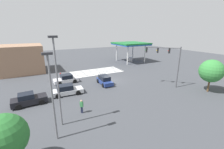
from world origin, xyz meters
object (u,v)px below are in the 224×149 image
(tree_corner_b, at_px, (211,71))
(fire_hydrant, at_px, (60,75))
(traffic_signal_mast, at_px, (167,58))
(car_0, at_px, (105,80))
(tree_corner_c, at_px, (3,138))
(street_light_pole_b, at_px, (52,90))
(car_3, at_px, (67,90))
(street_light_pole_a, at_px, (57,76))
(pedestrian, at_px, (82,106))
(car_1, at_px, (29,99))
(car_2, at_px, (66,79))

(tree_corner_b, height_order, fire_hydrant, tree_corner_b)
(traffic_signal_mast, relative_size, car_0, 1.65)
(tree_corner_c, xyz_separation_m, fire_hydrant, (-6.98, -21.43, -2.47))
(car_0, bearing_deg, street_light_pole_b, -39.75)
(traffic_signal_mast, height_order, tree_corner_c, traffic_signal_mast)
(car_3, bearing_deg, street_light_pole_b, -102.85)
(car_0, bearing_deg, tree_corner_b, 52.91)
(street_light_pole_a, distance_m, fire_hydrant, 18.32)
(pedestrian, distance_m, tree_corner_c, 8.74)
(car_1, height_order, car_3, car_1)
(car_3, height_order, street_light_pole_a, street_light_pole_a)
(car_1, xyz_separation_m, fire_hydrant, (-5.83, -10.78, -0.30))
(car_3, bearing_deg, car_1, -165.87)
(car_2, xyz_separation_m, street_light_pole_a, (3.15, 13.08, 4.61))
(fire_hydrant, bearing_deg, car_3, 85.50)
(street_light_pole_a, bearing_deg, pedestrian, -152.66)
(car_0, height_order, tree_corner_b, tree_corner_b)
(traffic_signal_mast, xyz_separation_m, pedestrian, (15.52, 1.83, -4.16))
(tree_corner_b, bearing_deg, pedestrian, -9.11)
(car_0, height_order, car_1, car_1)
(pedestrian, bearing_deg, car_0, 4.27)
(car_3, distance_m, fire_hydrant, 9.90)
(pedestrian, bearing_deg, fire_hydrant, 43.84)
(street_light_pole_b, height_order, tree_corner_c, street_light_pole_b)
(car_1, distance_m, car_3, 5.14)
(traffic_signal_mast, xyz_separation_m, tree_corner_c, (22.18, 7.15, -2.20))
(tree_corner_b, bearing_deg, street_light_pole_b, 0.20)
(car_1, relative_size, tree_corner_c, 0.98)
(traffic_signal_mast, height_order, pedestrian, traffic_signal_mast)
(pedestrian, bearing_deg, car_1, 90.89)
(car_2, xyz_separation_m, street_light_pole_b, (3.93, 15.03, 4.00))
(car_0, distance_m, car_2, 7.25)
(traffic_signal_mast, xyz_separation_m, street_light_pole_a, (18.05, 3.14, 0.23))
(pedestrian, xyz_separation_m, fire_hydrant, (-0.32, -16.12, -0.51))
(tree_corner_c, distance_m, fire_hydrant, 22.67)
(car_2, relative_size, street_light_pole_b, 0.57)
(car_1, distance_m, street_light_pole_a, 8.61)
(traffic_signal_mast, xyz_separation_m, car_1, (21.03, -3.51, -4.36))
(street_light_pole_a, distance_m, tree_corner_b, 22.46)
(car_3, bearing_deg, tree_corner_c, -114.37)
(car_0, height_order, street_light_pole_b, street_light_pole_b)
(car_2, relative_size, fire_hydrant, 5.19)
(street_light_pole_b, distance_m, tree_corner_b, 23.11)
(street_light_pole_a, xyz_separation_m, tree_corner_c, (4.13, 4.01, -2.43))
(car_0, bearing_deg, street_light_pole_a, -43.03)
(pedestrian, height_order, fire_hydrant, pedestrian)
(traffic_signal_mast, distance_m, tree_corner_b, 6.78)
(tree_corner_c, bearing_deg, car_2, -113.09)
(car_2, distance_m, tree_corner_c, 18.71)
(car_1, height_order, street_light_pole_b, street_light_pole_b)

